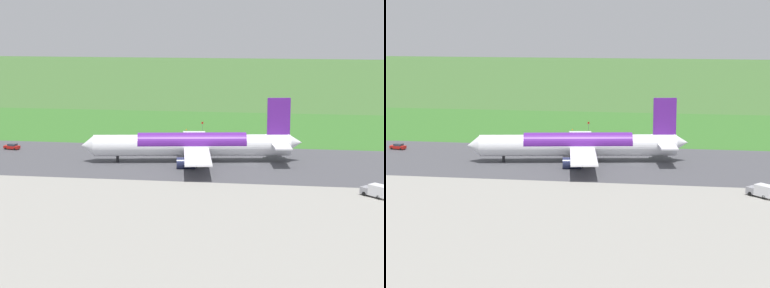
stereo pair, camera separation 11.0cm
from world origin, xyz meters
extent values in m
plane|color=#3D662D|center=(0.00, 0.00, 0.00)|extent=(800.00, 800.00, 0.00)
cube|color=#47474C|center=(0.00, 0.00, 0.03)|extent=(600.00, 41.31, 0.06)
cube|color=gray|center=(0.00, 75.17, 0.03)|extent=(440.00, 110.00, 0.05)
cube|color=#346B27|center=(0.00, -48.15, 0.02)|extent=(600.00, 80.00, 0.04)
cylinder|color=white|center=(14.17, 0.00, 4.20)|extent=(48.20, 13.08, 5.20)
cone|color=white|center=(39.31, 4.23, 4.20)|extent=(3.78, 5.37, 4.94)
cone|color=white|center=(-10.69, -4.18, 4.80)|extent=(4.18, 4.94, 4.42)
cube|color=#591E8C|center=(-6.66, -3.50, 11.30)|extent=(5.61, 1.42, 9.00)
cube|color=white|center=(-7.57, 1.92, 5.00)|extent=(5.44, 9.54, 0.36)
cube|color=white|center=(-5.75, -8.92, 5.00)|extent=(5.44, 9.54, 0.36)
cube|color=white|center=(11.36, 10.68, 3.80)|extent=(9.56, 22.69, 0.35)
cube|color=white|center=(15.00, -11.01, 3.80)|extent=(9.56, 22.69, 0.35)
cylinder|color=#23284C|center=(14.40, 7.64, 1.32)|extent=(4.90, 3.51, 2.80)
cylinder|color=#23284C|center=(16.89, -7.15, 1.32)|extent=(4.90, 3.51, 2.80)
cylinder|color=black|center=(32.15, 3.02, 1.71)|extent=(0.70, 0.70, 3.42)
cylinder|color=black|center=(10.54, 3.45, 1.71)|extent=(0.70, 0.70, 3.42)
cylinder|color=black|center=(11.87, -4.44, 1.71)|extent=(0.70, 0.70, 3.42)
cylinder|color=#591E8C|center=(14.17, 0.00, 4.72)|extent=(26.90, 9.53, 5.23)
cube|color=#B21914|center=(64.28, -8.63, 0.70)|extent=(4.47, 2.58, 0.75)
cube|color=#2D333D|center=(64.08, -8.60, 1.35)|extent=(2.49, 2.10, 0.55)
cylinder|color=black|center=(65.81, -8.07, 0.32)|extent=(0.67, 0.34, 0.64)
cylinder|color=black|center=(65.48, -9.74, 0.32)|extent=(0.67, 0.34, 0.64)
cylinder|color=black|center=(63.07, -7.53, 0.32)|extent=(0.67, 0.34, 0.64)
cylinder|color=black|center=(62.74, -9.20, 0.32)|extent=(0.67, 0.34, 0.64)
cube|color=gray|center=(-25.36, 26.39, 1.10)|extent=(3.11, 3.11, 1.30)
cube|color=silver|center=(-27.40, 28.31, 1.55)|extent=(4.34, 4.28, 2.20)
cylinder|color=black|center=(-24.68, 27.12, 0.45)|extent=(0.86, 0.83, 0.90)
cylinder|color=black|center=(-26.04, 25.66, 0.45)|extent=(0.86, 0.83, 0.90)
cylinder|color=black|center=(-27.15, 29.45, 0.45)|extent=(0.86, 0.83, 0.90)
cylinder|color=black|center=(-28.52, 27.99, 0.45)|extent=(0.86, 0.83, 0.90)
cylinder|color=slate|center=(17.65, -45.20, 1.17)|extent=(0.10, 0.10, 2.34)
cube|color=red|center=(17.65, -45.22, 2.64)|extent=(0.60, 0.04, 0.60)
cone|color=orange|center=(22.92, -46.55, 0.28)|extent=(0.40, 0.40, 0.55)
camera|label=1|loc=(-10.62, 166.25, 36.04)|focal=65.53mm
camera|label=2|loc=(-10.73, 166.24, 36.04)|focal=65.53mm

